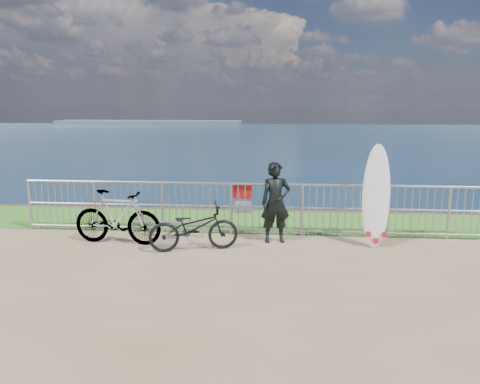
# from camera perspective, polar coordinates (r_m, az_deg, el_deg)

# --- Properties ---
(grass_strip) EXTENTS (120.00, 120.00, 0.00)m
(grass_strip) POSITION_cam_1_polar(r_m,az_deg,el_deg) (11.15, 2.10, -3.60)
(grass_strip) COLOR #32731F
(grass_strip) RESTS_ON ground
(seascape) EXTENTS (260.00, 260.00, 5.00)m
(seascape) POSITION_cam_1_polar(r_m,az_deg,el_deg) (161.91, -10.91, 8.11)
(seascape) COLOR brown
(seascape) RESTS_ON ground
(railing) EXTENTS (10.06, 0.10, 1.13)m
(railing) POSITION_cam_1_polar(r_m,az_deg,el_deg) (9.95, 1.87, -1.98)
(railing) COLOR #999BA1
(railing) RESTS_ON ground
(surfer) EXTENTS (0.66, 0.50, 1.63)m
(surfer) POSITION_cam_1_polar(r_m,az_deg,el_deg) (9.40, 4.37, -1.29)
(surfer) COLOR black
(surfer) RESTS_ON ground
(surfboard) EXTENTS (0.60, 0.55, 2.01)m
(surfboard) POSITION_cam_1_polar(r_m,az_deg,el_deg) (9.48, 16.24, -0.90)
(surfboard) COLOR silver
(surfboard) RESTS_ON ground
(bicycle_near) EXTENTS (1.80, 1.05, 0.90)m
(bicycle_near) POSITION_cam_1_polar(r_m,az_deg,el_deg) (8.96, -5.68, -4.33)
(bicycle_near) COLOR black
(bicycle_near) RESTS_ON ground
(bicycle_far) EXTENTS (1.86, 0.70, 1.09)m
(bicycle_far) POSITION_cam_1_polar(r_m,az_deg,el_deg) (9.62, -14.73, -2.98)
(bicycle_far) COLOR black
(bicycle_far) RESTS_ON ground
(bike_rack) EXTENTS (1.68, 0.05, 0.35)m
(bike_rack) POSITION_cam_1_polar(r_m,az_deg,el_deg) (9.92, -8.87, -3.89)
(bike_rack) COLOR #999BA1
(bike_rack) RESTS_ON ground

